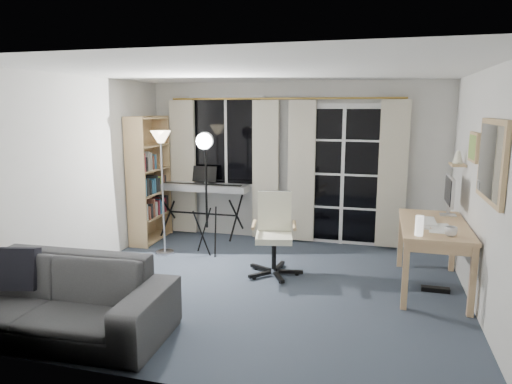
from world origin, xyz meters
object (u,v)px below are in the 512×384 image
sofa (41,284)px  keyboard_piano (202,188)px  monitor (449,192)px  mug (451,230)px  desk (434,232)px  office_chair (274,226)px  torchiere_lamp (161,156)px  studio_light (205,155)px  bookshelf (147,183)px

sofa → keyboard_piano: bearing=83.0°
monitor → mug: bearing=-95.5°
desk → sofa: (-3.51, -2.01, -0.21)m
office_chair → monitor: monitor is taller
keyboard_piano → desk: 3.47m
sofa → torchiere_lamp: bearing=86.8°
desk → mug: (0.10, -0.50, 0.15)m
desk → monitor: size_ratio=2.60×
desk → mug: mug is taller
studio_light → torchiere_lamp: bearing=171.0°
monitor → sofa: monitor is taller
office_chair → sofa: 2.67m
bookshelf → mug: (4.10, -1.39, -0.08)m
sofa → desk: bearing=27.5°
torchiere_lamp → mug: (3.57, -0.86, -0.56)m
studio_light → monitor: 3.08m
desk → sofa: bearing=-149.8°
keyboard_piano → monitor: monitor is taller
bookshelf → mug: size_ratio=15.33×
keyboard_piano → monitor: 3.54m
office_chair → studio_light: bearing=149.1°
desk → studio_light: bearing=172.0°
bookshelf → torchiere_lamp: bearing=-46.9°
torchiere_lamp → keyboard_piano: bearing=75.3°
torchiere_lamp → monitor: 3.69m
keyboard_piano → sofa: bearing=-94.6°
mug → office_chair: bearing=164.0°
monitor → office_chair: bearing=-168.7°
desk → monitor: monitor is taller
keyboard_piano → office_chair: size_ratio=1.44×
mug → sofa: size_ratio=0.05×
monitor → mug: 0.98m
keyboard_piano → office_chair: bearing=-39.7°
monitor → torchiere_lamp: bearing=-178.3°
office_chair → bookshelf: bearing=147.2°
keyboard_piano → studio_light: 1.08m
bookshelf → monitor: bearing=-7.6°
bookshelf → mug: bookshelf is taller
studio_light → sofa: 2.68m
keyboard_piano → monitor: (3.44, -0.78, 0.24)m
torchiere_lamp → sofa: torchiere_lamp is taller
desk → mug: bearing=-78.4°
monitor → studio_light: bearing=-179.0°
studio_light → monitor: bearing=-13.7°
sofa → bookshelf: bearing=97.3°
torchiere_lamp → studio_light: (0.61, 0.06, 0.01)m
keyboard_piano → sofa: size_ratio=0.62×
mug → sofa: (-3.61, -1.51, -0.36)m
sofa → monitor: bearing=31.3°
keyboard_piano → studio_light: size_ratio=0.83×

